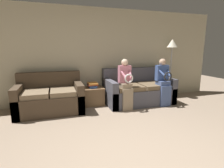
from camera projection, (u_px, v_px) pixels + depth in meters
The scene contains 8 objects.
wall_back at pixel (90, 56), 4.78m from camera, with size 7.75×0.06×2.55m.
couch_main at pixel (138, 91), 4.84m from camera, with size 1.81×0.98×0.93m.
couch_side at pixel (50, 98), 4.15m from camera, with size 1.49×0.93×0.91m.
child_left_seated at pixel (126, 82), 4.23m from camera, with size 0.31×0.37×1.23m.
child_right_seated at pixel (163, 80), 4.55m from camera, with size 0.34×0.38×1.22m.
side_shelf at pixel (93, 96), 4.69m from camera, with size 0.54×0.53×0.46m.
book_stack at pixel (93, 85), 4.63m from camera, with size 0.26×0.30×0.13m.
floor_lamp at pixel (172, 49), 5.16m from camera, with size 0.30×0.30×1.75m.
Camera 1 is at (-0.90, -1.59, 1.48)m, focal length 28.00 mm.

